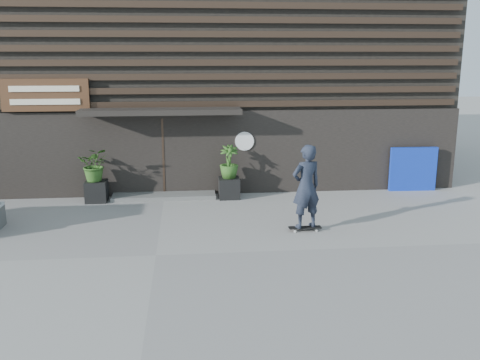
{
  "coord_description": "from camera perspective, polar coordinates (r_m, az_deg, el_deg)",
  "views": [
    {
      "loc": [
        0.71,
        -10.56,
        4.11
      ],
      "look_at": [
        1.98,
        2.02,
        1.1
      ],
      "focal_mm": 39.62,
      "sensor_mm": 36.0,
      "label": 1
    }
  ],
  "objects": [
    {
      "name": "bamboo_right",
      "position": [
        15.31,
        -1.19,
        1.97
      ],
      "size": [
        0.54,
        0.54,
        0.96
      ],
      "primitive_type": "imported",
      "color": "#2D591E",
      "rests_on": "planter_pot_right"
    },
    {
      "name": "ground",
      "position": [
        11.35,
        -9.04,
        -8.02
      ],
      "size": [
        80.0,
        80.0,
        0.0
      ],
      "primitive_type": "plane",
      "color": "gray",
      "rests_on": "ground"
    },
    {
      "name": "blue_tarp",
      "position": [
        17.09,
        18.13,
        1.13
      ],
      "size": [
        1.45,
        0.17,
        1.35
      ],
      "primitive_type": "cube",
      "rotation": [
        0.0,
        0.0,
        -0.04
      ],
      "color": "#0C28A6",
      "rests_on": "ground"
    },
    {
      "name": "entrance_step",
      "position": [
        15.7,
        -8.16,
        -1.69
      ],
      "size": [
        3.0,
        0.8,
        0.12
      ],
      "primitive_type": "cube",
      "color": "#535350",
      "rests_on": "ground"
    },
    {
      "name": "planter_pot_right",
      "position": [
        15.48,
        -1.18,
        -0.86
      ],
      "size": [
        0.6,
        0.6,
        0.6
      ],
      "primitive_type": "cube",
      "color": "black",
      "rests_on": "ground"
    },
    {
      "name": "bamboo_left",
      "position": [
        15.48,
        -15.36,
        1.62
      ],
      "size": [
        0.86,
        0.75,
        0.96
      ],
      "primitive_type": "imported",
      "color": "#2D591E",
      "rests_on": "planter_pot_left"
    },
    {
      "name": "planter_pot_left",
      "position": [
        15.65,
        -15.19,
        -1.17
      ],
      "size": [
        0.6,
        0.6,
        0.6
      ],
      "primitive_type": "cube",
      "color": "black",
      "rests_on": "ground"
    },
    {
      "name": "building",
      "position": [
        20.53,
        -7.95,
        12.93
      ],
      "size": [
        18.0,
        11.0,
        8.0
      ],
      "color": "black",
      "rests_on": "ground"
    },
    {
      "name": "skateboarder",
      "position": [
        12.49,
        7.14,
        -0.73
      ],
      "size": [
        0.84,
        0.68,
        2.09
      ],
      "color": "black",
      "rests_on": "ground"
    }
  ]
}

